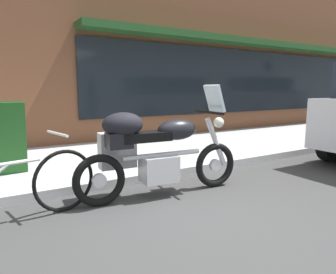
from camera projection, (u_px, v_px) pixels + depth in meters
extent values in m
plane|color=#3A3A3A|center=(211.00, 210.00, 3.37)|extent=(80.00, 80.00, 0.00)
cube|color=brown|center=(318.00, 21.00, 10.92)|extent=(24.93, 0.35, 7.47)
cube|color=black|center=(319.00, 83.00, 11.09)|extent=(17.45, 0.06, 1.80)
cube|color=#1E471E|center=(327.00, 51.00, 10.73)|extent=(17.45, 0.60, 0.16)
torus|color=black|center=(215.00, 165.00, 4.15)|extent=(0.61, 0.14, 0.60)
cylinder|color=silver|center=(215.00, 165.00, 4.15)|extent=(0.16, 0.07, 0.16)
torus|color=black|center=(99.00, 180.00, 3.44)|extent=(0.61, 0.14, 0.60)
cylinder|color=silver|center=(99.00, 180.00, 3.44)|extent=(0.16, 0.07, 0.16)
cube|color=silver|center=(159.00, 169.00, 3.76)|extent=(0.46, 0.33, 0.32)
cylinder|color=silver|center=(163.00, 155.00, 3.76)|extent=(1.03, 0.14, 0.06)
ellipsoid|color=black|center=(177.00, 130.00, 3.80)|extent=(0.54, 0.32, 0.26)
cube|color=black|center=(146.00, 137.00, 3.63)|extent=(0.62, 0.29, 0.11)
cube|color=black|center=(119.00, 140.00, 3.48)|extent=(0.30, 0.24, 0.18)
cylinder|color=silver|center=(216.00, 142.00, 4.10)|extent=(0.35, 0.10, 0.67)
cylinder|color=black|center=(209.00, 112.00, 3.98)|extent=(0.09, 0.62, 0.04)
cube|color=silver|center=(214.00, 98.00, 3.99)|extent=(0.17, 0.33, 0.35)
sphere|color=#EAEACC|center=(219.00, 122.00, 4.07)|extent=(0.14, 0.14, 0.14)
cube|color=#BCBCBC|center=(117.00, 150.00, 3.74)|extent=(0.45, 0.23, 0.44)
cube|color=black|center=(114.00, 149.00, 3.83)|extent=(0.37, 0.05, 0.03)
ellipsoid|color=black|center=(123.00, 125.00, 3.48)|extent=(0.50, 0.36, 0.28)
torus|color=black|center=(64.00, 181.00, 3.30)|extent=(0.68, 0.18, 0.68)
cylinder|color=silver|center=(7.00, 164.00, 2.89)|extent=(0.60, 0.16, 0.04)
cylinder|color=silver|center=(57.00, 134.00, 3.19)|extent=(0.13, 0.48, 0.03)
cylinder|color=black|center=(332.00, 144.00, 5.63)|extent=(0.66, 0.23, 0.66)
cube|color=#1E511E|center=(5.00, 139.00, 4.19)|extent=(0.55, 0.21, 1.02)
cube|color=#1E511E|center=(4.00, 137.00, 4.38)|extent=(0.55, 0.21, 1.02)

